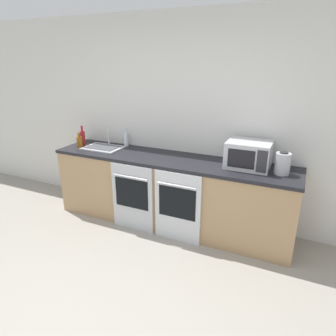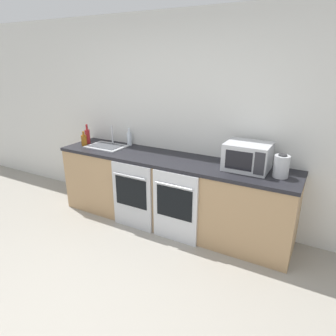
% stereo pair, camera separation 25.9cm
% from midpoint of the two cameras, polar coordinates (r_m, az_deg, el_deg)
% --- Properties ---
extents(ground_plane, '(16.00, 16.00, 0.00)m').
position_cam_midpoint_polar(ground_plane, '(2.90, -15.91, -25.71)').
color(ground_plane, gray).
extents(wall_back, '(10.00, 0.06, 2.60)m').
position_cam_midpoint_polar(wall_back, '(3.89, 4.82, 8.89)').
color(wall_back, silver).
rests_on(wall_back, ground_plane).
extents(counter_back, '(3.08, 0.67, 0.90)m').
position_cam_midpoint_polar(counter_back, '(3.84, 2.28, -4.51)').
color(counter_back, tan).
rests_on(counter_back, ground_plane).
extents(oven_left, '(0.57, 0.06, 0.86)m').
position_cam_midpoint_polar(oven_left, '(3.75, -4.94, -5.47)').
color(oven_left, '#B7BABF').
rests_on(oven_left, ground_plane).
extents(oven_right, '(0.57, 0.06, 0.86)m').
position_cam_midpoint_polar(oven_right, '(3.48, 3.45, -7.55)').
color(oven_right, silver).
rests_on(oven_right, ground_plane).
extents(microwave, '(0.48, 0.39, 0.30)m').
position_cam_midpoint_polar(microwave, '(3.40, 17.04, 2.12)').
color(microwave, '#B7BABF').
rests_on(microwave, counter_back).
extents(bottle_amber, '(0.08, 0.08, 0.20)m').
position_cam_midpoint_polar(bottle_amber, '(4.34, -14.08, 5.18)').
color(bottle_amber, '#8C5114').
rests_on(bottle_amber, counter_back).
extents(bottle_red, '(0.07, 0.07, 0.28)m').
position_cam_midpoint_polar(bottle_red, '(4.42, -13.46, 5.92)').
color(bottle_red, maroon).
rests_on(bottle_red, counter_back).
extents(bottle_clear, '(0.07, 0.07, 0.25)m').
position_cam_midpoint_polar(bottle_clear, '(4.25, -5.63, 5.62)').
color(bottle_clear, silver).
rests_on(bottle_clear, counter_back).
extents(kettle, '(0.16, 0.16, 0.24)m').
position_cam_midpoint_polar(kettle, '(3.30, 22.91, 0.28)').
color(kettle, '#B7BABF').
rests_on(kettle, counter_back).
extents(sink, '(0.52, 0.37, 0.27)m').
position_cam_midpoint_polar(sink, '(4.21, -9.91, 4.16)').
color(sink, '#B7BABF').
rests_on(sink, counter_back).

